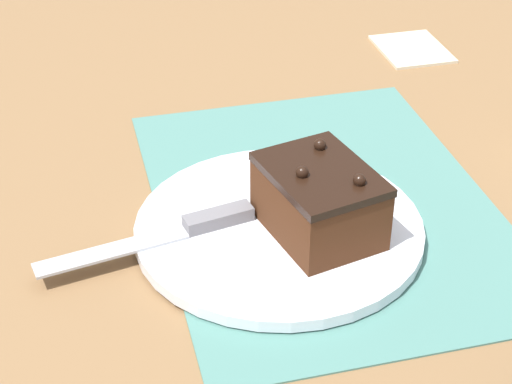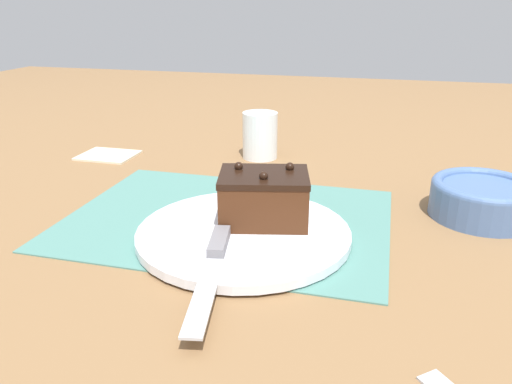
% 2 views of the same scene
% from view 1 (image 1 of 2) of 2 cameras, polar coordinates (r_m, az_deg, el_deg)
% --- Properties ---
extents(ground_plane, '(3.00, 3.00, 0.00)m').
position_cam_1_polar(ground_plane, '(0.89, 4.55, -0.86)').
color(ground_plane, olive).
extents(placemat_woven, '(0.46, 0.34, 0.00)m').
position_cam_1_polar(placemat_woven, '(0.89, 4.56, -0.75)').
color(placemat_woven, slate).
rests_on(placemat_woven, ground_plane).
extents(cake_plate, '(0.28, 0.28, 0.01)m').
position_cam_1_polar(cake_plate, '(0.84, 1.53, -2.46)').
color(cake_plate, white).
rests_on(cake_plate, placemat_woven).
extents(chocolate_cake, '(0.13, 0.11, 0.08)m').
position_cam_1_polar(chocolate_cake, '(0.81, 4.23, -0.57)').
color(chocolate_cake, '#472614').
rests_on(chocolate_cake, cake_plate).
extents(serving_knife, '(0.06, 0.21, 0.01)m').
position_cam_1_polar(serving_knife, '(0.82, -4.85, -2.45)').
color(serving_knife, slate).
rests_on(serving_knife, cake_plate).
extents(folded_napkin, '(0.11, 0.09, 0.01)m').
position_cam_1_polar(folded_napkin, '(1.24, 10.37, 9.44)').
color(folded_napkin, beige).
rests_on(folded_napkin, ground_plane).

